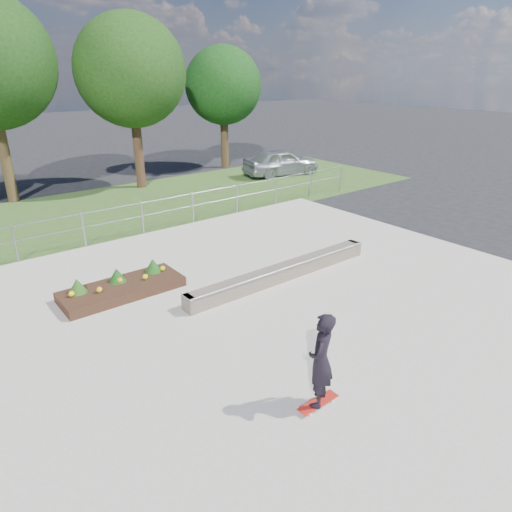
{
  "coord_description": "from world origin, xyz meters",
  "views": [
    {
      "loc": [
        -6.19,
        -6.57,
        5.32
      ],
      "look_at": [
        0.2,
        1.5,
        1.1
      ],
      "focal_mm": 32.0,
      "sensor_mm": 36.0,
      "label": 1
    }
  ],
  "objects_px": {
    "grind_ledge": "(283,272)",
    "skateboarder": "(321,361)",
    "parked_car": "(281,162)",
    "planter_bed": "(121,286)"
  },
  "relations": [
    {
      "from": "grind_ledge",
      "to": "skateboarder",
      "type": "bearing_deg",
      "value": -124.72
    },
    {
      "from": "grind_ledge",
      "to": "skateboarder",
      "type": "relative_size",
      "value": 3.43
    },
    {
      "from": "grind_ledge",
      "to": "parked_car",
      "type": "relative_size",
      "value": 1.45
    },
    {
      "from": "grind_ledge",
      "to": "skateboarder",
      "type": "xyz_separation_m",
      "value": [
        -2.87,
        -4.14,
        0.7
      ]
    },
    {
      "from": "planter_bed",
      "to": "skateboarder",
      "type": "xyz_separation_m",
      "value": [
        0.88,
        -6.06,
        0.72
      ]
    },
    {
      "from": "planter_bed",
      "to": "parked_car",
      "type": "bearing_deg",
      "value": 33.11
    },
    {
      "from": "skateboarder",
      "to": "parked_car",
      "type": "bearing_deg",
      "value": 50.69
    },
    {
      "from": "parked_car",
      "to": "grind_ledge",
      "type": "bearing_deg",
      "value": 148.91
    },
    {
      "from": "grind_ledge",
      "to": "skateboarder",
      "type": "height_order",
      "value": "skateboarder"
    },
    {
      "from": "grind_ledge",
      "to": "planter_bed",
      "type": "height_order",
      "value": "planter_bed"
    }
  ]
}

